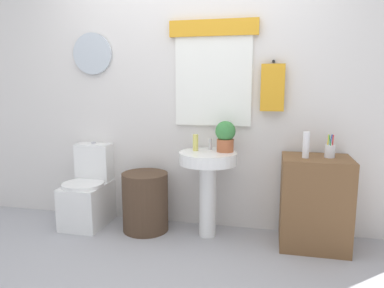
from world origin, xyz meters
TOP-DOWN VIEW (x-y plane):
  - ground_plane at (0.00, 0.00)m, footprint 8.00×8.00m
  - back_wall at (0.00, 1.15)m, footprint 4.40×0.18m
  - toilet at (-0.95, 0.89)m, footprint 0.38×0.51m
  - laundry_hamper at (-0.37, 0.85)m, footprint 0.42×0.42m
  - pedestal_sink at (0.21, 0.85)m, footprint 0.50×0.50m
  - faucet at (0.21, 0.97)m, footprint 0.03×0.03m
  - wooden_cabinet at (1.10, 0.85)m, footprint 0.54×0.44m
  - soap_bottle at (0.09, 0.90)m, footprint 0.05×0.05m
  - potted_plant at (0.35, 0.91)m, footprint 0.17×0.17m
  - lotion_bottle at (1.01, 0.81)m, footprint 0.05×0.05m
  - toothbrush_cup at (1.20, 0.87)m, footprint 0.08×0.08m

SIDE VIEW (x-z plane):
  - ground_plane at x=0.00m, z-range 0.00..0.00m
  - laundry_hamper at x=-0.37m, z-range 0.00..0.54m
  - toilet at x=-0.95m, z-range -0.10..0.68m
  - wooden_cabinet at x=1.10m, z-range 0.00..0.75m
  - pedestal_sink at x=0.21m, z-range 0.19..0.94m
  - faucet at x=0.21m, z-range 0.75..0.85m
  - toothbrush_cup at x=1.20m, z-range 0.71..0.90m
  - soap_bottle at x=0.09m, z-range 0.75..0.90m
  - lotion_bottle at x=1.01m, z-range 0.75..0.96m
  - potted_plant at x=0.35m, z-range 0.76..1.03m
  - back_wall at x=0.00m, z-range 0.00..2.60m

